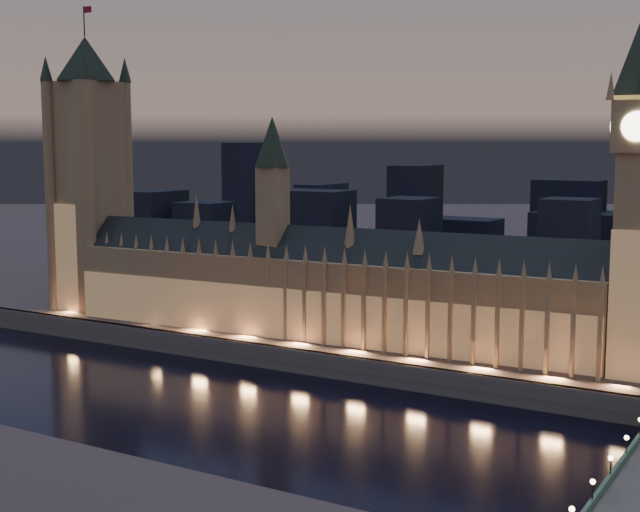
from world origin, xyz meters
The scene contains 6 objects.
ground_plane centered at (0.00, 0.00, 0.00)m, with size 2000.00×2000.00×0.00m, color black.
north_bank centered at (0.00, 520.00, 4.00)m, with size 2000.00×960.00×8.00m, color brown.
embankment_wall centered at (0.00, 41.00, 4.00)m, with size 2000.00×2.50×8.00m, color #504845.
palace_of_westminster centered at (0.01, 61.74, 26.37)m, with size 202.00×29.67×78.00m.
victoria_tower centered at (-110.00, 61.92, 69.22)m, with size 31.68×31.68×123.29m.
city_backdrop centered at (36.64, 244.90, 30.53)m, with size 489.86×215.63×68.62m.
Camera 1 is at (159.96, -205.84, 76.72)m, focal length 50.00 mm.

